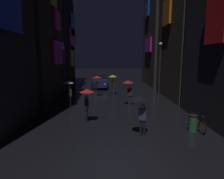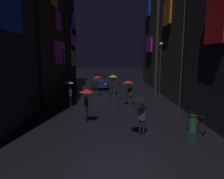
# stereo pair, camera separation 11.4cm
# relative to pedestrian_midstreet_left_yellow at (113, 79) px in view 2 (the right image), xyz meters

# --- Properties ---
(ground_plane) EXTENTS (120.00, 120.00, 0.00)m
(ground_plane) POSITION_rel_pedestrian_midstreet_left_yellow_xyz_m (-0.25, -14.20, -1.67)
(ground_plane) COLOR black
(building_left_mid) EXTENTS (4.25, 8.70, 16.44)m
(building_left_mid) POSITION_rel_pedestrian_midstreet_left_yellow_xyz_m (-7.73, -0.85, 6.55)
(building_left_mid) COLOR #2D2826
(building_left_mid) RESTS_ON ground
(building_left_far) EXTENTS (4.25, 7.38, 12.27)m
(building_left_far) POSITION_rel_pedestrian_midstreet_left_yellow_xyz_m (-7.71, 7.51, 4.47)
(building_left_far) COLOR black
(building_left_far) RESTS_ON ground
(building_right_far) EXTENTS (4.25, 8.38, 15.76)m
(building_right_far) POSITION_rel_pedestrian_midstreet_left_yellow_xyz_m (7.24, 7.99, 6.21)
(building_right_far) COLOR #2D2826
(building_right_far) RESTS_ON ground
(pedestrian_midstreet_left_yellow) EXTENTS (0.90, 0.90, 2.12)m
(pedestrian_midstreet_left_yellow) POSITION_rel_pedestrian_midstreet_left_yellow_xyz_m (0.00, 0.00, 0.00)
(pedestrian_midstreet_left_yellow) COLOR #38332D
(pedestrian_midstreet_left_yellow) RESTS_ON ground
(pedestrian_midstreet_centre_clear) EXTENTS (0.90, 0.90, 2.12)m
(pedestrian_midstreet_centre_clear) POSITION_rel_pedestrian_midstreet_left_yellow_xyz_m (-3.77, -4.93, 0.00)
(pedestrian_midstreet_centre_clear) COLOR #2D2D38
(pedestrian_midstreet_centre_clear) RESTS_ON ground
(pedestrian_far_right_red) EXTENTS (0.90, 0.90, 2.12)m
(pedestrian_far_right_red) POSITION_rel_pedestrian_midstreet_left_yellow_xyz_m (-1.88, -9.03, 0.00)
(pedestrian_far_right_red) COLOR black
(pedestrian_far_right_red) RESTS_ON ground
(pedestrian_near_crossing_black) EXTENTS (0.90, 0.90, 2.12)m
(pedestrian_near_crossing_black) POSITION_rel_pedestrian_midstreet_left_yellow_xyz_m (1.06, -11.26, 0.00)
(pedestrian_near_crossing_black) COLOR black
(pedestrian_near_crossing_black) RESTS_ON ground
(pedestrian_foreground_right_red) EXTENTS (0.90, 0.90, 2.12)m
(pedestrian_foreground_right_red) POSITION_rel_pedestrian_midstreet_left_yellow_xyz_m (1.15, -4.87, 0.00)
(pedestrian_foreground_right_red) COLOR #2D2D38
(pedestrian_foreground_right_red) RESTS_ON ground
(pedestrian_foreground_left_red) EXTENTS (0.90, 0.90, 2.12)m
(pedestrian_foreground_left_red) POSITION_rel_pedestrian_midstreet_left_yellow_xyz_m (-1.69, -0.90, 0.00)
(pedestrian_foreground_left_red) COLOR #38332D
(pedestrian_foreground_left_red) RESTS_ON ground
(bicycle_parked_at_storefront) EXTENTS (0.23, 1.82, 0.96)m
(bicycle_parked_at_storefront) POSITION_rel_pedestrian_midstreet_left_yellow_xyz_m (4.36, -10.55, -1.28)
(bicycle_parked_at_storefront) COLOR black
(bicycle_parked_at_storefront) RESTS_ON ground
(car_distant) EXTENTS (2.44, 4.24, 1.92)m
(car_distant) POSITION_rel_pedestrian_midstreet_left_yellow_xyz_m (-1.59, 4.64, -0.74)
(car_distant) COLOR navy
(car_distant) RESTS_ON ground
(streetlamp_left_far) EXTENTS (0.36, 0.36, 5.17)m
(streetlamp_left_far) POSITION_rel_pedestrian_midstreet_left_yellow_xyz_m (-5.25, 0.33, 1.59)
(streetlamp_left_far) COLOR #2D2D33
(streetlamp_left_far) RESTS_ON ground
(streetlamp_right_far) EXTENTS (0.36, 0.36, 5.46)m
(streetlamp_right_far) POSITION_rel_pedestrian_midstreet_left_yellow_xyz_m (4.75, -0.72, 1.75)
(streetlamp_right_far) COLOR #2D2D33
(streetlamp_right_far) RESTS_ON ground
(trash_bin) EXTENTS (0.46, 0.46, 0.93)m
(trash_bin) POSITION_rel_pedestrian_midstreet_left_yellow_xyz_m (4.05, -10.71, -1.20)
(trash_bin) COLOR #265933
(trash_bin) RESTS_ON ground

